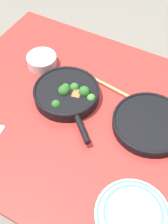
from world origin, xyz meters
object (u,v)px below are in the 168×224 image
at_px(wooden_spoon, 128,96).
at_px(skillet_broccoli, 67,93).
at_px(dinner_plate_stack, 133,214).
at_px(prep_bowl_steel, 42,61).
at_px(skillet_eggs, 150,124).

bearing_deg(wooden_spoon, skillet_broccoli, -143.18).
relative_size(dinner_plate_stack, prep_bowl_steel, 1.83).
xyz_separation_m(skillet_broccoli, dinner_plate_stack, (-0.45, 0.34, -0.02)).
bearing_deg(prep_bowl_steel, wooden_spoon, -179.47).
distance_m(skillet_broccoli, dinner_plate_stack, 0.56).
relative_size(skillet_eggs, dinner_plate_stack, 1.53).
distance_m(skillet_broccoli, wooden_spoon, 0.26).
bearing_deg(prep_bowl_steel, dinner_plate_stack, 144.88).
bearing_deg(wooden_spoon, skillet_eggs, -28.62).
relative_size(skillet_broccoli, skillet_eggs, 0.90).
height_order(dinner_plate_stack, prep_bowl_steel, prep_bowl_steel).
distance_m(skillet_eggs, dinner_plate_stack, 0.37).
xyz_separation_m(skillet_eggs, prep_bowl_steel, (0.58, -0.10, 0.00)).
bearing_deg(wooden_spoon, prep_bowl_steel, -171.69).
xyz_separation_m(wooden_spoon, prep_bowl_steel, (0.44, 0.00, 0.02)).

